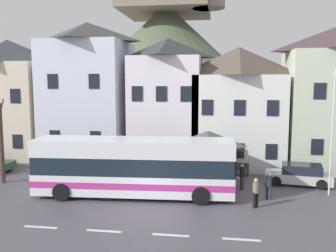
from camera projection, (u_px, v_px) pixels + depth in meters
The scene contains 17 objects.
ground_plane at pixel (147, 216), 18.03m from camera, with size 40.00×60.00×0.07m.
townhouse_00 at pixel (10, 100), 31.19m from camera, with size 6.77×5.86×10.10m.
townhouse_01 at pixel (89, 92), 30.32m from camera, with size 6.48×6.32×11.40m.
townhouse_02 at pixel (168, 101), 29.62m from camera, with size 5.38×6.70×10.04m.
townhouse_03 at pixel (238, 107), 28.29m from camera, with size 6.79×5.54×9.21m.
townhouse_04 at pixel (332, 99), 27.45m from camera, with size 6.68×6.06×10.59m.
hilltop_castle at pixel (167, 65), 49.51m from camera, with size 36.58×36.58×25.54m.
transit_bus at pixel (134, 168), 20.84m from camera, with size 11.51×3.11×3.35m.
bus_shelter at pixel (208, 139), 23.81m from camera, with size 3.60×3.60×3.41m.
parked_car_00 at pixel (63, 165), 26.05m from camera, with size 4.07×2.10×1.30m.
parked_car_01 at pixel (299, 175), 23.39m from camera, with size 4.27×2.32×1.33m.
pedestrian_00 at pixel (256, 192), 19.08m from camera, with size 0.32×0.32×1.57m.
pedestrian_01 at pixel (242, 176), 22.31m from camera, with size 0.30×0.36×1.58m.
pedestrian_02 at pixel (269, 184), 20.40m from camera, with size 0.36×0.36×1.55m.
public_bench at pixel (236, 169), 25.66m from camera, with size 1.77×0.48×0.87m.
flagpole at pixel (334, 123), 20.75m from camera, with size 0.95×0.10×7.36m.
bare_tree_00 at pixel (1, 141), 23.59m from camera, with size 0.88×1.35×5.46m.
Camera 1 is at (3.58, -17.01, 6.60)m, focal length 38.92 mm.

